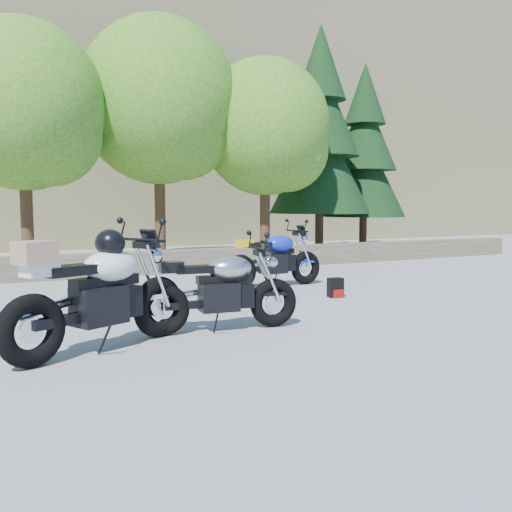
% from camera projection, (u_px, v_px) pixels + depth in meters
% --- Properties ---
extents(ground, '(90.00, 90.00, 0.00)m').
position_uv_depth(ground, '(276.00, 316.00, 7.96)').
color(ground, gray).
rests_on(ground, ground).
extents(stone_wall, '(22.00, 0.55, 0.50)m').
position_uv_depth(stone_wall, '(156.00, 262.00, 12.80)').
color(stone_wall, '#4D4533').
rests_on(stone_wall, ground).
extents(hillside, '(80.00, 30.00, 15.00)m').
position_uv_depth(hillside, '(86.00, 102.00, 33.38)').
color(hillside, olive).
rests_on(hillside, ground).
extents(tree_decid_left, '(3.67, 3.67, 5.62)m').
position_uv_depth(tree_decid_left, '(28.00, 111.00, 12.83)').
color(tree_decid_left, '#382314').
rests_on(tree_decid_left, ground).
extents(tree_decid_mid, '(4.08, 4.08, 6.24)m').
position_uv_depth(tree_decid_mid, '(163.00, 107.00, 14.66)').
color(tree_decid_mid, '#382314').
rests_on(tree_decid_mid, ground).
extents(tree_decid_right, '(3.54, 3.54, 5.41)m').
position_uv_depth(tree_decid_right, '(270.00, 132.00, 15.47)').
color(tree_decid_right, '#382314').
rests_on(tree_decid_right, ground).
extents(conifer_near, '(3.17, 3.17, 7.06)m').
position_uv_depth(conifer_near, '(320.00, 135.00, 17.72)').
color(conifer_near, '#382314').
rests_on(conifer_near, ground).
extents(conifer_far, '(2.82, 2.82, 6.27)m').
position_uv_depth(conifer_far, '(364.00, 153.00, 19.30)').
color(conifer_far, '#382314').
rests_on(conifer_far, ground).
extents(silver_bike, '(2.03, 0.64, 1.02)m').
position_uv_depth(silver_bike, '(222.00, 291.00, 6.97)').
color(silver_bike, black).
rests_on(silver_bike, ground).
extents(white_bike, '(2.20, 1.15, 1.29)m').
position_uv_depth(white_bike, '(100.00, 292.00, 6.01)').
color(white_bike, black).
rests_on(white_bike, ground).
extents(blue_bike, '(2.11, 0.67, 1.06)m').
position_uv_depth(blue_bike, '(275.00, 260.00, 10.66)').
color(blue_bike, black).
rests_on(blue_bike, ground).
extents(backpack, '(0.26, 0.23, 0.33)m').
position_uv_depth(backpack, '(336.00, 288.00, 9.53)').
color(backpack, black).
rests_on(backpack, ground).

